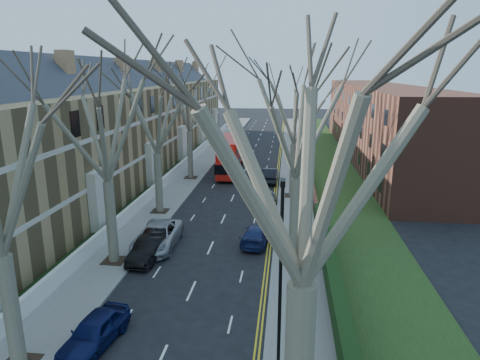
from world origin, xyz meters
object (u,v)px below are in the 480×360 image
(car_left_near, at_px, (95,331))
(lamp_post, at_px, (281,274))
(car_left_mid, at_px, (148,249))
(double_decker_bus, at_px, (230,157))
(car_right_near, at_px, (257,235))

(car_left_near, bearing_deg, lamp_post, -0.57)
(lamp_post, xyz_separation_m, car_left_near, (-8.17, 1.22, -3.86))
(car_left_near, bearing_deg, car_left_mid, 100.99)
(car_left_near, bearing_deg, double_decker_bus, 95.16)
(double_decker_bus, bearing_deg, car_left_near, 84.72)
(car_right_near, bearing_deg, car_left_mid, 34.92)
(double_decker_bus, distance_m, car_left_near, 33.10)
(lamp_post, height_order, car_left_near, lamp_post)
(car_left_near, distance_m, car_left_mid, 9.01)
(car_left_mid, xyz_separation_m, car_right_near, (6.81, 3.50, -0.07))
(lamp_post, relative_size, car_left_mid, 1.89)
(lamp_post, height_order, car_left_mid, lamp_post)
(double_decker_bus, distance_m, car_left_mid, 24.17)
(car_right_near, bearing_deg, car_left_near, 70.86)
(lamp_post, distance_m, car_left_mid, 13.94)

